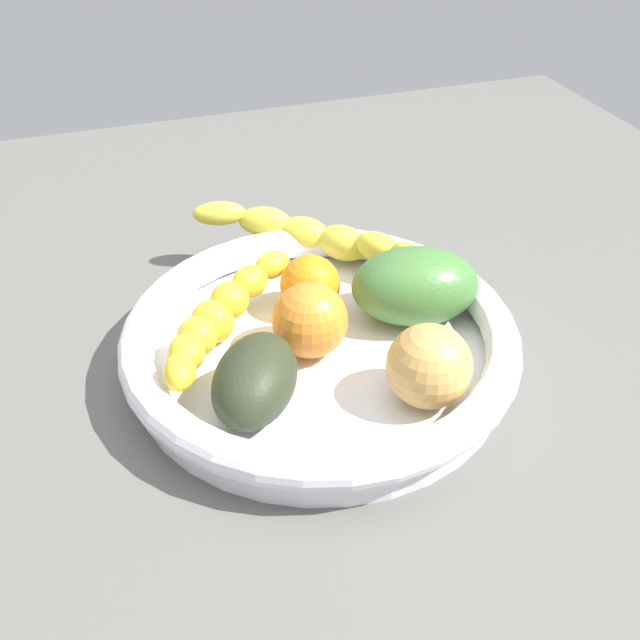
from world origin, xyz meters
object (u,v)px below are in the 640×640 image
(orange_mid_left, at_px, (310,285))
(fruit_bowl, at_px, (320,342))
(banana_draped_left, at_px, (320,236))
(avocado_dark, at_px, (255,380))
(orange_front, at_px, (308,317))
(mango_green, at_px, (415,286))
(peach_blush, at_px, (429,366))
(banana_draped_right, at_px, (218,317))

(orange_mid_left, bearing_deg, fruit_bowl, -9.77)
(banana_draped_left, distance_m, avocado_dark, 0.22)
(orange_front, distance_m, mango_green, 0.10)
(mango_green, bearing_deg, avocado_dark, -66.75)
(mango_green, bearing_deg, peach_blush, -18.83)
(orange_front, distance_m, peach_blush, 0.11)
(fruit_bowl, height_order, peach_blush, peach_blush)
(peach_blush, height_order, avocado_dark, peach_blush)
(orange_mid_left, xyz_separation_m, mango_green, (0.04, 0.08, 0.01))
(banana_draped_right, xyz_separation_m, peach_blush, (0.12, 0.14, 0.01))
(banana_draped_right, height_order, peach_blush, peach_blush)
(banana_draped_right, bearing_deg, orange_mid_left, 102.47)
(banana_draped_left, bearing_deg, avocado_dark, -31.57)
(fruit_bowl, bearing_deg, avocado_dark, -52.39)
(orange_front, distance_m, orange_mid_left, 0.06)
(peach_blush, bearing_deg, orange_mid_left, -161.23)
(orange_front, relative_size, avocado_dark, 0.66)
(orange_mid_left, bearing_deg, orange_front, -19.43)
(banana_draped_left, height_order, orange_mid_left, orange_mid_left)
(orange_front, bearing_deg, orange_mid_left, 160.57)
(banana_draped_left, bearing_deg, orange_mid_left, -24.56)
(avocado_dark, bearing_deg, orange_front, 133.45)
(avocado_dark, xyz_separation_m, mango_green, (-0.07, 0.16, 0.01))
(orange_mid_left, xyz_separation_m, peach_blush, (0.14, 0.05, 0.01))
(peach_blush, xyz_separation_m, mango_green, (-0.10, 0.04, 0.00))
(fruit_bowl, distance_m, avocado_dark, 0.09)
(banana_draped_left, bearing_deg, mango_green, 23.32)
(orange_front, relative_size, peach_blush, 0.96)
(banana_draped_right, height_order, mango_green, mango_green)
(banana_draped_right, xyz_separation_m, orange_mid_left, (-0.02, 0.09, 0.00))
(banana_draped_right, xyz_separation_m, avocado_dark, (0.09, 0.01, 0.00))
(orange_mid_left, distance_m, avocado_dark, 0.14)
(mango_green, bearing_deg, orange_front, -83.13)
(banana_draped_right, bearing_deg, fruit_bowl, 64.69)
(avocado_dark, distance_m, mango_green, 0.18)
(banana_draped_left, xyz_separation_m, avocado_dark, (0.18, -0.11, -0.00))
(banana_draped_left, relative_size, peach_blush, 2.97)
(avocado_dark, bearing_deg, mango_green, 113.25)
(peach_blush, xyz_separation_m, avocado_dark, (-0.03, -0.13, -0.01))
(orange_mid_left, relative_size, mango_green, 0.49)
(orange_front, height_order, orange_mid_left, orange_front)
(orange_front, relative_size, mango_green, 0.57)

